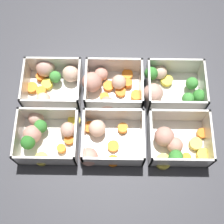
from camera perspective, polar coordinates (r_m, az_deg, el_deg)
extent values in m
plane|color=#38383D|center=(0.79, 0.00, -0.62)|extent=(4.00, 4.00, 0.00)
cube|color=silver|center=(0.78, -11.58, -5.11)|extent=(0.14, 0.12, 0.00)
cube|color=silver|center=(0.74, -12.43, -8.73)|extent=(0.14, 0.01, 0.06)
cube|color=silver|center=(0.77, -11.61, -0.30)|extent=(0.14, 0.01, 0.06)
cube|color=silver|center=(0.77, -17.04, -4.25)|extent=(0.01, 0.12, 0.06)
cube|color=silver|center=(0.74, -6.77, -4.56)|extent=(0.01, 0.12, 0.06)
cylinder|color=orange|center=(0.77, -8.16, -5.08)|extent=(0.03, 0.03, 0.01)
cylinder|color=#DBC647|center=(0.77, -13.03, -8.36)|extent=(0.05, 0.05, 0.01)
sphere|color=#D19E8C|center=(0.76, -8.37, -3.22)|extent=(0.04, 0.04, 0.04)
cylinder|color=#407A37|center=(0.78, -15.03, -5.83)|extent=(0.01, 0.01, 0.02)
sphere|color=#2D7228|center=(0.76, -15.42, -5.36)|extent=(0.03, 0.03, 0.03)
sphere|color=tan|center=(0.77, -14.68, -3.95)|extent=(0.06, 0.06, 0.04)
cylinder|color=yellow|center=(0.78, -7.20, -1.63)|extent=(0.04, 0.04, 0.01)
cylinder|color=#49883F|center=(0.79, -12.98, -3.01)|extent=(0.01, 0.01, 0.01)
sphere|color=#388433|center=(0.77, -13.25, -2.58)|extent=(0.03, 0.03, 0.03)
cylinder|color=orange|center=(0.76, -9.52, -6.63)|extent=(0.02, 0.02, 0.02)
sphere|color=#D19E8C|center=(0.79, -14.04, -1.00)|extent=(0.05, 0.05, 0.04)
cube|color=silver|center=(0.77, -0.07, -5.37)|extent=(0.14, 0.12, 0.00)
cube|color=silver|center=(0.72, -0.14, -9.10)|extent=(0.14, 0.01, 0.06)
cube|color=silver|center=(0.76, -0.01, -0.46)|extent=(0.14, 0.01, 0.06)
cube|color=silver|center=(0.74, -5.45, -4.59)|extent=(0.01, 0.12, 0.06)
cube|color=silver|center=(0.74, 5.31, -4.73)|extent=(0.01, 0.12, 0.06)
cylinder|color=orange|center=(0.75, 0.23, -8.94)|extent=(0.04, 0.04, 0.01)
cylinder|color=orange|center=(0.76, 0.23, -6.25)|extent=(0.04, 0.04, 0.01)
cylinder|color=orange|center=(0.77, -4.45, -2.79)|extent=(0.03, 0.03, 0.01)
sphere|color=beige|center=(0.75, -3.01, -3.00)|extent=(0.04, 0.04, 0.04)
sphere|color=tan|center=(0.73, -4.58, -8.16)|extent=(0.04, 0.04, 0.04)
cylinder|color=orange|center=(0.77, 1.67, -2.99)|extent=(0.04, 0.04, 0.01)
cube|color=silver|center=(0.78, 11.46, -5.41)|extent=(0.14, 0.12, 0.00)
cube|color=silver|center=(0.74, 12.19, -9.07)|extent=(0.14, 0.01, 0.06)
cube|color=silver|center=(0.77, 11.61, -0.60)|extent=(0.14, 0.01, 0.06)
cube|color=silver|center=(0.74, 6.63, -4.74)|extent=(0.01, 0.12, 0.06)
cube|color=silver|center=(0.77, 16.96, -4.70)|extent=(0.01, 0.12, 0.06)
cylinder|color=#49883F|center=(0.76, 11.03, -8.41)|extent=(0.01, 0.01, 0.01)
sphere|color=#388433|center=(0.74, 11.28, -8.06)|extent=(0.03, 0.03, 0.03)
cylinder|color=#DBC647|center=(0.78, 14.75, -5.66)|extent=(0.04, 0.04, 0.02)
cylinder|color=yellow|center=(0.78, 16.00, -7.54)|extent=(0.04, 0.04, 0.02)
sphere|color=tan|center=(0.75, 9.22, -4.45)|extent=(0.07, 0.07, 0.05)
cylinder|color=orange|center=(0.77, 13.06, -8.19)|extent=(0.03, 0.03, 0.02)
cylinder|color=#DBC647|center=(0.76, 9.00, -8.95)|extent=(0.05, 0.05, 0.01)
cylinder|color=orange|center=(0.80, 15.83, -3.76)|extent=(0.03, 0.03, 0.01)
sphere|color=tan|center=(0.76, 11.12, -5.96)|extent=(0.05, 0.05, 0.04)
cube|color=silver|center=(0.83, -10.73, 3.99)|extent=(0.14, 0.12, 0.00)
cube|color=silver|center=(0.78, -11.47, 1.13)|extent=(0.14, 0.01, 0.06)
cube|color=silver|center=(0.83, -10.75, 8.52)|extent=(0.14, 0.01, 0.06)
cube|color=silver|center=(0.82, -15.85, 4.91)|extent=(0.01, 0.12, 0.06)
cube|color=silver|center=(0.80, -6.19, 4.95)|extent=(0.01, 0.12, 0.06)
cylinder|color=orange|center=(0.85, -13.14, 6.28)|extent=(0.03, 0.03, 0.01)
sphere|color=beige|center=(0.82, -7.84, 6.95)|extent=(0.06, 0.06, 0.04)
sphere|color=beige|center=(0.80, -12.71, 2.21)|extent=(0.05, 0.05, 0.04)
cylinder|color=yellow|center=(0.83, -12.04, 4.97)|extent=(0.04, 0.04, 0.01)
sphere|color=#D19E8C|center=(0.84, -12.37, 7.95)|extent=(0.07, 0.07, 0.05)
cylinder|color=orange|center=(0.83, -13.05, 3.66)|extent=(0.03, 0.03, 0.01)
cylinder|color=orange|center=(0.84, -14.67, 4.28)|extent=(0.04, 0.04, 0.01)
cylinder|color=#519448|center=(0.84, -10.40, 5.79)|extent=(0.01, 0.01, 0.01)
sphere|color=#42933D|center=(0.82, -10.61, 6.36)|extent=(0.03, 0.03, 0.03)
cube|color=silver|center=(0.82, 0.07, 3.93)|extent=(0.14, 0.12, 0.00)
cube|color=silver|center=(0.77, 0.01, 1.01)|extent=(0.14, 0.01, 0.06)
cube|color=silver|center=(0.82, 0.13, 8.54)|extent=(0.14, 0.01, 0.06)
cube|color=silver|center=(0.79, -4.95, 4.95)|extent=(0.01, 0.12, 0.06)
cube|color=silver|center=(0.79, 5.09, 4.82)|extent=(0.01, 0.12, 0.06)
cylinder|color=orange|center=(0.82, 2.66, 5.22)|extent=(0.03, 0.03, 0.02)
cylinder|color=orange|center=(0.80, -1.67, 2.69)|extent=(0.03, 0.03, 0.01)
cylinder|color=orange|center=(0.81, 1.31, 3.69)|extent=(0.03, 0.03, 0.01)
sphere|color=tan|center=(0.80, -3.98, 5.48)|extent=(0.07, 0.07, 0.05)
sphere|color=beige|center=(0.81, 0.97, 5.51)|extent=(0.05, 0.05, 0.04)
sphere|color=tan|center=(0.78, -1.19, 1.42)|extent=(0.06, 0.06, 0.04)
cylinder|color=orange|center=(0.80, 4.14, 2.98)|extent=(0.03, 0.03, 0.01)
sphere|color=tan|center=(0.82, -2.29, 6.93)|extent=(0.05, 0.05, 0.04)
cylinder|color=orange|center=(0.83, 2.53, 6.83)|extent=(0.03, 0.03, 0.01)
cylinder|color=orange|center=(0.82, -0.91, 4.80)|extent=(0.04, 0.04, 0.01)
cube|color=silver|center=(0.83, 10.88, 3.72)|extent=(0.14, 0.12, 0.00)
cube|color=silver|center=(0.78, 11.52, 0.84)|extent=(0.14, 0.01, 0.06)
cube|color=silver|center=(0.83, 11.01, 8.26)|extent=(0.14, 0.01, 0.06)
cube|color=silver|center=(0.79, 6.33, 4.80)|extent=(0.01, 0.12, 0.06)
cube|color=silver|center=(0.82, 16.02, 4.52)|extent=(0.01, 0.12, 0.06)
cylinder|color=#49883F|center=(0.83, 15.02, 2.33)|extent=(0.01, 0.01, 0.01)
sphere|color=#388433|center=(0.81, 15.35, 2.90)|extent=(0.03, 0.03, 0.03)
sphere|color=beige|center=(0.83, 8.51, 7.19)|extent=(0.05, 0.05, 0.04)
cylinder|color=#519448|center=(0.84, 13.85, 4.57)|extent=(0.01, 0.01, 0.01)
sphere|color=#42933D|center=(0.82, 14.13, 5.13)|extent=(0.03, 0.03, 0.03)
cylinder|color=#49883F|center=(0.83, 6.71, 6.29)|extent=(0.01, 0.01, 0.02)
sphere|color=#388433|center=(0.81, 6.87, 7.02)|extent=(0.04, 0.04, 0.04)
cylinder|color=yellow|center=(0.83, 9.66, 5.68)|extent=(0.04, 0.04, 0.01)
cylinder|color=#519448|center=(0.81, 13.14, 1.87)|extent=(0.01, 0.01, 0.02)
sphere|color=#42933D|center=(0.80, 13.44, 2.46)|extent=(0.03, 0.03, 0.03)
sphere|color=#D19E8C|center=(0.79, 7.23, 3.43)|extent=(0.07, 0.07, 0.05)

